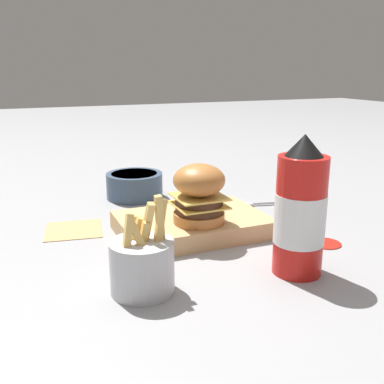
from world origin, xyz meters
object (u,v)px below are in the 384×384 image
Objects in this scene: serving_board at (192,225)px; spoon at (257,203)px; burger at (199,193)px; fries_basket at (142,264)px; side_bowl at (135,185)px; ketchup_bottle at (300,212)px.

serving_board is 1.72× the size of spoon.
burger reaches higher than spoon.
side_bowl is at bearing -104.47° from fries_basket.
fries_basket is (0.16, 0.19, 0.03)m from serving_board.
ketchup_bottle is at bearing 81.78° from spoon.
ketchup_bottle reaches higher than spoon.
fries_basket is 0.48m from spoon.
burger is at bearing 46.52° from spoon.
burger is 0.23m from fries_basket.
fries_basket is (0.16, 0.16, -0.05)m from burger.
ketchup_bottle is 0.37m from spoon.
serving_board is 2.02× the size of side_bowl.
burger is at bearing 87.46° from serving_board.
burger reaches higher than fries_basket.
ketchup_bottle is 1.35× the size of spoon.
side_bowl is (0.03, -0.33, -0.06)m from burger.
serving_board is 2.53× the size of burger.
ketchup_bottle is at bearing 172.12° from fries_basket.
burger is 0.50× the size of ketchup_bottle.
serving_board is 0.26m from ketchup_bottle.
burger is 0.68× the size of spoon.
side_bowl is 0.85× the size of spoon.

